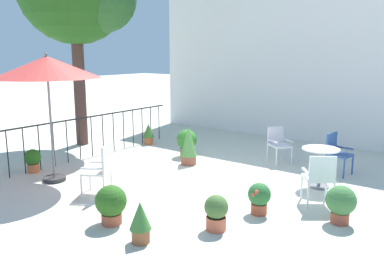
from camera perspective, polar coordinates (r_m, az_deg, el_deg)
ground_plane at (r=8.10m, az=-0.30°, el=-7.44°), size 60.00×60.00×0.00m
villa_facade at (r=11.98m, az=14.23°, el=10.67°), size 8.98×0.30×5.14m
terrace_railing at (r=10.02m, az=-14.39°, el=-0.21°), size 0.03×5.39×1.01m
patio_umbrella_0 at (r=8.10m, az=-20.27°, el=8.13°), size 2.02×2.02×2.55m
cafe_table_0 at (r=7.89m, az=18.10°, el=-4.48°), size 0.70×0.70×0.77m
patio_chair_0 at (r=7.30m, az=-13.12°, el=-5.51°), size 0.62×0.63×0.93m
patio_chair_1 at (r=9.41m, az=12.39°, el=-2.04°), size 0.65×0.63×0.84m
patio_chair_2 at (r=6.96m, az=18.03°, el=-6.60°), size 0.63×0.63×0.89m
patio_chair_3 at (r=8.88m, az=20.21°, el=-3.14°), size 0.50×0.50×0.87m
potted_plant_0 at (r=9.04m, az=-0.49°, el=-2.47°), size 0.39×0.39×0.90m
potted_plant_1 at (r=11.12m, az=-6.32°, el=-0.73°), size 0.32×0.32×0.58m
potted_plant_2 at (r=6.42m, az=20.78°, el=-10.07°), size 0.45×0.45×0.59m
potted_plant_3 at (r=9.75m, az=-0.79°, el=-1.97°), size 0.51×0.51×0.68m
potted_plant_4 at (r=9.15m, az=-22.09°, el=-4.26°), size 0.35×0.35×0.51m
potted_plant_5 at (r=5.50m, az=-7.50°, el=-13.17°), size 0.30×0.30×0.59m
potted_plant_6 at (r=5.84m, az=3.53°, el=-12.02°), size 0.35×0.35×0.53m
potted_plant_7 at (r=6.44m, az=9.72°, el=-9.83°), size 0.37×0.37×0.51m
potted_plant_8 at (r=6.12m, az=-11.66°, el=-10.61°), size 0.48×0.48×0.60m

